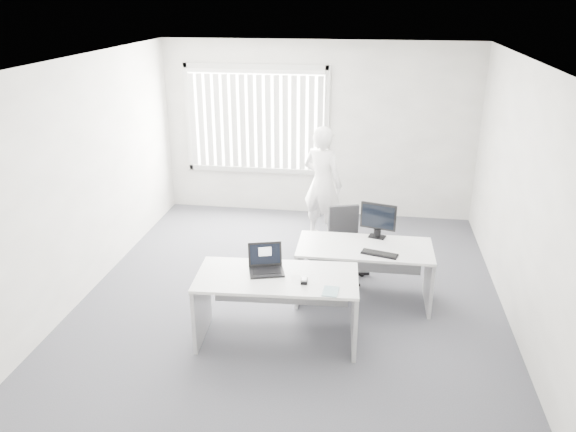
# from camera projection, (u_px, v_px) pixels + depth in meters

# --- Properties ---
(ground) EXTENTS (6.00, 6.00, 0.00)m
(ground) POSITION_uv_depth(u_px,v_px,m) (291.00, 301.00, 6.75)
(ground) COLOR #515259
(ground) RESTS_ON ground
(wall_back) EXTENTS (5.00, 0.02, 2.80)m
(wall_back) POSITION_uv_depth(u_px,v_px,m) (318.00, 130.00, 8.99)
(wall_back) COLOR silver
(wall_back) RESTS_ON ground
(wall_front) EXTENTS (5.00, 0.02, 2.80)m
(wall_front) POSITION_uv_depth(u_px,v_px,m) (221.00, 348.00, 3.48)
(wall_front) COLOR silver
(wall_front) RESTS_ON ground
(wall_left) EXTENTS (0.02, 6.00, 2.80)m
(wall_left) POSITION_uv_depth(u_px,v_px,m) (80.00, 181.00, 6.58)
(wall_left) COLOR silver
(wall_left) RESTS_ON ground
(wall_right) EXTENTS (0.02, 6.00, 2.80)m
(wall_right) POSITION_uv_depth(u_px,v_px,m) (526.00, 203.00, 5.88)
(wall_right) COLOR silver
(wall_right) RESTS_ON ground
(ceiling) EXTENTS (5.00, 6.00, 0.02)m
(ceiling) POSITION_uv_depth(u_px,v_px,m) (291.00, 61.00, 5.71)
(ceiling) COLOR white
(ceiling) RESTS_ON wall_back
(window) EXTENTS (2.32, 0.06, 1.76)m
(window) POSITION_uv_depth(u_px,v_px,m) (256.00, 120.00, 9.03)
(window) COLOR #BBBAB6
(window) RESTS_ON wall_back
(blinds) EXTENTS (2.20, 0.10, 1.50)m
(blinds) POSITION_uv_depth(u_px,v_px,m) (255.00, 122.00, 8.99)
(blinds) COLOR white
(blinds) RESTS_ON wall_back
(desk_near) EXTENTS (1.70, 0.88, 0.76)m
(desk_near) POSITION_uv_depth(u_px,v_px,m) (277.00, 294.00, 5.81)
(desk_near) COLOR silver
(desk_near) RESTS_ON ground
(desk_far) EXTENTS (1.57, 0.74, 0.71)m
(desk_far) POSITION_uv_depth(u_px,v_px,m) (364.00, 262.00, 6.59)
(desk_far) COLOR silver
(desk_far) RESTS_ON ground
(office_chair) EXTENTS (0.66, 0.66, 0.93)m
(office_chair) POSITION_uv_depth(u_px,v_px,m) (345.00, 256.00, 7.25)
(office_chair) COLOR black
(office_chair) RESTS_ON ground
(person) EXTENTS (0.74, 0.63, 1.71)m
(person) POSITION_uv_depth(u_px,v_px,m) (322.00, 183.00, 8.21)
(person) COLOR white
(person) RESTS_ON ground
(laptop) EXTENTS (0.43, 0.40, 0.27)m
(laptop) POSITION_uv_depth(u_px,v_px,m) (266.00, 261.00, 5.75)
(laptop) COLOR black
(laptop) RESTS_ON desk_near
(paper_sheet) EXTENTS (0.30, 0.24, 0.00)m
(paper_sheet) POSITION_uv_depth(u_px,v_px,m) (305.00, 280.00, 5.66)
(paper_sheet) COLOR white
(paper_sheet) RESTS_ON desk_near
(mouse) EXTENTS (0.07, 0.12, 0.05)m
(mouse) POSITION_uv_depth(u_px,v_px,m) (304.00, 280.00, 5.60)
(mouse) COLOR #B1B1B4
(mouse) RESTS_ON paper_sheet
(booklet) EXTENTS (0.16, 0.21, 0.01)m
(booklet) POSITION_uv_depth(u_px,v_px,m) (331.00, 291.00, 5.43)
(booklet) COLOR white
(booklet) RESTS_ON desk_near
(keyboard) EXTENTS (0.43, 0.24, 0.02)m
(keyboard) POSITION_uv_depth(u_px,v_px,m) (379.00, 254.00, 6.30)
(keyboard) COLOR black
(keyboard) RESTS_ON desk_far
(monitor) EXTENTS (0.45, 0.24, 0.43)m
(monitor) POSITION_uv_depth(u_px,v_px,m) (378.00, 221.00, 6.68)
(monitor) COLOR black
(monitor) RESTS_ON desk_far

